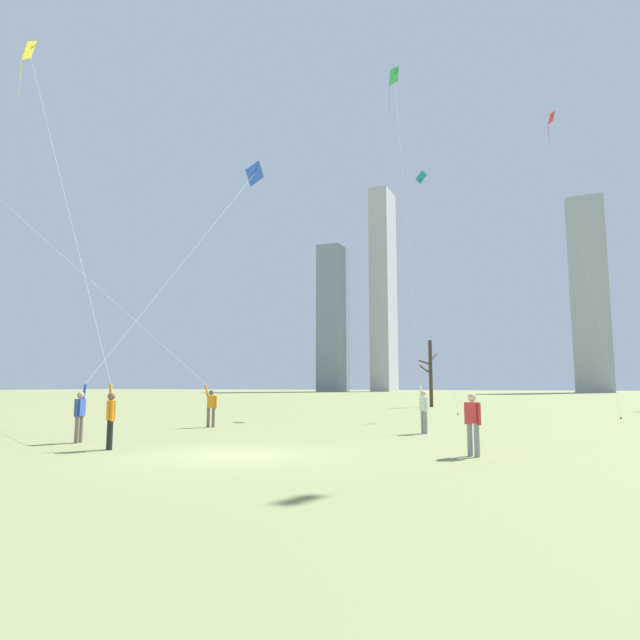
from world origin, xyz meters
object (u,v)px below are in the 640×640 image
(kite_flyer_far_back_yellow, at_px, (90,323))
(bare_tree_leftmost, at_px, (430,372))
(kite_flyer_foreground_right_green, at_px, (416,326))
(distant_kite_high_overhead_red, at_px, (555,134))
(kite_flyer_midfield_left_blue, at_px, (149,318))
(bystander_strolling_midfield, at_px, (473,421))
(distant_kite_drifting_right_teal, at_px, (423,191))
(kite_flyer_foreground_left_pink, at_px, (167,364))

(kite_flyer_far_back_yellow, relative_size, bare_tree_leftmost, 2.95)
(kite_flyer_foreground_right_green, bearing_deg, distant_kite_high_overhead_red, 71.95)
(kite_flyer_foreground_right_green, height_order, distant_kite_high_overhead_red, distant_kite_high_overhead_red)
(kite_flyer_midfield_left_blue, bearing_deg, bystander_strolling_midfield, -9.03)
(distant_kite_high_overhead_red, bearing_deg, bystander_strolling_midfield, -96.63)
(kite_flyer_midfield_left_blue, bearing_deg, distant_kite_high_overhead_red, 57.28)
(kite_flyer_midfield_left_blue, height_order, bystander_strolling_midfield, kite_flyer_midfield_left_blue)
(kite_flyer_midfield_left_blue, distance_m, distant_kite_drifting_right_teal, 22.66)
(kite_flyer_foreground_right_green, xyz_separation_m, distant_kite_high_overhead_red, (6.11, 18.75, 15.52))
(kite_flyer_midfield_left_blue, relative_size, distant_kite_high_overhead_red, 0.68)
(distant_kite_drifting_right_teal, xyz_separation_m, distant_kite_high_overhead_red, (8.52, 5.20, 4.82))
(distant_kite_drifting_right_teal, relative_size, bare_tree_leftmost, 2.93)
(kite_flyer_foreground_left_pink, height_order, distant_kite_drifting_right_teal, distant_kite_drifting_right_teal)
(kite_flyer_foreground_right_green, relative_size, bare_tree_leftmost, 3.32)
(kite_flyer_foreground_right_green, distance_m, distant_kite_drifting_right_teal, 17.43)
(kite_flyer_foreground_left_pink, xyz_separation_m, kite_flyer_midfield_left_blue, (0.97, -2.35, 1.68))
(bystander_strolling_midfield, distance_m, bare_tree_leftmost, 32.56)
(distant_kite_drifting_right_teal, xyz_separation_m, bare_tree_leftmost, (-2.03, 10.81, -12.03))
(kite_flyer_foreground_left_pink, distance_m, kite_flyer_far_back_yellow, 6.70)
(kite_flyer_foreground_right_green, height_order, bare_tree_leftmost, kite_flyer_foreground_right_green)
(kite_flyer_midfield_left_blue, height_order, bare_tree_leftmost, kite_flyer_midfield_left_blue)
(kite_flyer_foreground_left_pink, height_order, bare_tree_leftmost, kite_flyer_foreground_left_pink)
(kite_flyer_far_back_yellow, height_order, distant_kite_high_overhead_red, distant_kite_high_overhead_red)
(bystander_strolling_midfield, relative_size, bare_tree_leftmost, 0.29)
(kite_flyer_foreground_left_pink, bearing_deg, distant_kite_drifting_right_teal, 64.43)
(kite_flyer_far_back_yellow, bearing_deg, bystander_strolling_midfield, 9.87)
(distant_kite_high_overhead_red, bearing_deg, kite_flyer_far_back_yellow, -117.21)
(kite_flyer_midfield_left_blue, relative_size, kite_flyer_foreground_right_green, 0.78)
(kite_flyer_far_back_yellow, height_order, bare_tree_leftmost, kite_flyer_far_back_yellow)
(kite_flyer_far_back_yellow, relative_size, kite_flyer_foreground_right_green, 0.89)
(bystander_strolling_midfield, relative_size, distant_kite_high_overhead_red, 0.07)
(kite_flyer_midfield_left_blue, xyz_separation_m, distant_kite_drifting_right_teal, (6.92, 18.83, 10.53))
(bystander_strolling_midfield, relative_size, distant_kite_drifting_right_teal, 0.10)
(kite_flyer_foreground_left_pink, relative_size, bare_tree_leftmost, 2.92)
(kite_flyer_midfield_left_blue, height_order, distant_kite_drifting_right_teal, distant_kite_drifting_right_teal)
(kite_flyer_far_back_yellow, distance_m, kite_flyer_midfield_left_blue, 4.14)
(kite_flyer_foreground_left_pink, height_order, kite_flyer_foreground_right_green, kite_flyer_foreground_right_green)
(distant_kite_high_overhead_red, bearing_deg, distant_kite_drifting_right_teal, -148.60)
(kite_flyer_midfield_left_blue, bearing_deg, kite_flyer_far_back_yellow, -75.05)
(kite_flyer_foreground_right_green, relative_size, distant_kite_high_overhead_red, 0.86)
(distant_kite_drifting_right_teal, bearing_deg, kite_flyer_midfield_left_blue, -110.17)
(kite_flyer_foreground_left_pink, bearing_deg, distant_kite_high_overhead_red, 52.88)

